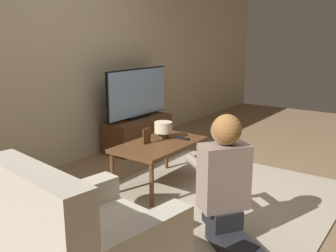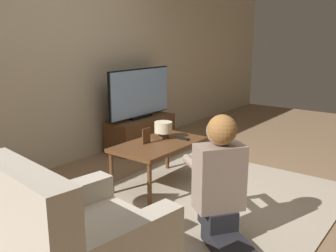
# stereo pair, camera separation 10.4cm
# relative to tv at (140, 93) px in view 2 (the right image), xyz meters

# --- Properties ---
(ground_plane) EXTENTS (10.00, 10.00, 0.00)m
(ground_plane) POSITION_rel_tv_xyz_m (-1.06, -1.64, -0.74)
(ground_plane) COLOR #896B4C
(wall_back) EXTENTS (10.00, 0.06, 2.60)m
(wall_back) POSITION_rel_tv_xyz_m (-1.06, 0.29, 0.56)
(wall_back) COLOR beige
(wall_back) RESTS_ON ground_plane
(rug) EXTENTS (2.64, 2.01, 0.02)m
(rug) POSITION_rel_tv_xyz_m (-1.06, -1.64, -0.73)
(rug) COLOR #BCAD93
(rug) RESTS_ON ground_plane
(tv_stand) EXTENTS (1.00, 0.39, 0.41)m
(tv_stand) POSITION_rel_tv_xyz_m (0.00, -0.00, -0.53)
(tv_stand) COLOR brown
(tv_stand) RESTS_ON ground_plane
(tv) EXTENTS (1.13, 0.08, 0.65)m
(tv) POSITION_rel_tv_xyz_m (0.00, 0.00, 0.00)
(tv) COLOR black
(tv) RESTS_ON tv_stand
(coffee_table) EXTENTS (0.94, 0.55, 0.46)m
(coffee_table) POSITION_rel_tv_xyz_m (-0.91, -1.04, -0.33)
(coffee_table) COLOR brown
(coffee_table) RESTS_ON ground_plane
(person_kneeling) EXTENTS (0.69, 0.83, 0.94)m
(person_kneeling) POSITION_rel_tv_xyz_m (-1.47, -2.04, -0.25)
(person_kneeling) COLOR #232328
(person_kneeling) RESTS_ON rug
(picture_frame) EXTENTS (0.11, 0.01, 0.15)m
(picture_frame) POSITION_rel_tv_xyz_m (-1.00, -0.96, -0.20)
(picture_frame) COLOR brown
(picture_frame) RESTS_ON coffee_table
(table_lamp) EXTENTS (0.18, 0.18, 0.17)m
(table_lamp) POSITION_rel_tv_xyz_m (-0.75, -0.97, -0.18)
(table_lamp) COLOR #4C3823
(table_lamp) RESTS_ON coffee_table
(remote) EXTENTS (0.04, 0.15, 0.02)m
(remote) POSITION_rel_tv_xyz_m (-0.67, -1.15, -0.27)
(remote) COLOR black
(remote) RESTS_ON coffee_table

